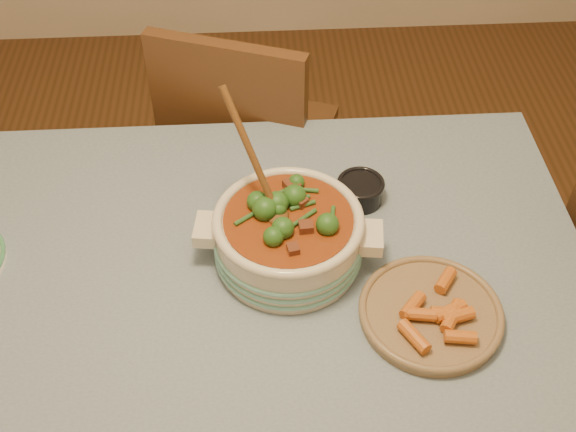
# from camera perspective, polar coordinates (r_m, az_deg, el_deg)

# --- Properties ---
(dining_table) EXTENTS (1.68, 1.08, 0.76)m
(dining_table) POSITION_cam_1_polar(r_m,az_deg,el_deg) (1.68, -5.32, -6.67)
(dining_table) COLOR brown
(dining_table) RESTS_ON floor
(stew_casserole) EXTENTS (0.42, 0.36, 0.39)m
(stew_casserole) POSITION_cam_1_polar(r_m,az_deg,el_deg) (1.58, 0.00, -1.36)
(stew_casserole) COLOR beige
(stew_casserole) RESTS_ON dining_table
(condiment_bowl) EXTENTS (0.14, 0.14, 0.06)m
(condiment_bowl) POSITION_cam_1_polar(r_m,az_deg,el_deg) (1.75, 5.74, 2.10)
(condiment_bowl) COLOR black
(condiment_bowl) RESTS_ON dining_table
(fried_plate) EXTENTS (0.37, 0.37, 0.05)m
(fried_plate) POSITION_cam_1_polar(r_m,az_deg,el_deg) (1.55, 11.23, -7.40)
(fried_plate) COLOR #8D734E
(fried_plate) RESTS_ON dining_table
(chair_far) EXTENTS (0.58, 0.58, 0.97)m
(chair_far) POSITION_cam_1_polar(r_m,az_deg,el_deg) (2.26, -3.41, 5.95)
(chair_far) COLOR #532D19
(chair_far) RESTS_ON floor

